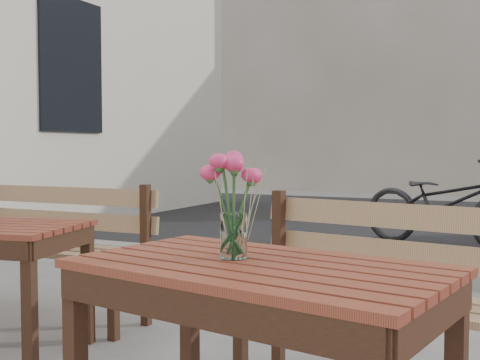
% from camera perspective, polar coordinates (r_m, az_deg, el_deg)
% --- Properties ---
extents(street, '(30.00, 8.12, 0.12)m').
position_cam_1_polar(street, '(7.09, 20.59, -5.69)').
color(street, black).
rests_on(street, ground).
extents(main_table, '(1.27, 0.88, 0.72)m').
position_cam_1_polar(main_table, '(1.94, 1.78, -11.29)').
color(main_table, maroon).
rests_on(main_table, ground).
extents(main_bench, '(1.49, 0.67, 0.89)m').
position_cam_1_polar(main_bench, '(2.66, 15.08, -8.77)').
color(main_bench, olive).
rests_on(main_bench, ground).
extents(main_vase, '(0.19, 0.19, 0.35)m').
position_cam_1_polar(main_vase, '(1.96, -0.62, -1.13)').
color(main_vase, white).
rests_on(main_vase, main_table).
extents(second_bench, '(1.42, 0.42, 0.88)m').
position_cam_1_polar(second_bench, '(4.04, -17.20, -4.86)').
color(second_bench, olive).
rests_on(second_bench, ground).
extents(bicycle, '(1.96, 1.17, 0.97)m').
position_cam_1_polar(bicycle, '(6.87, 18.76, -2.09)').
color(bicycle, black).
rests_on(bicycle, ground).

